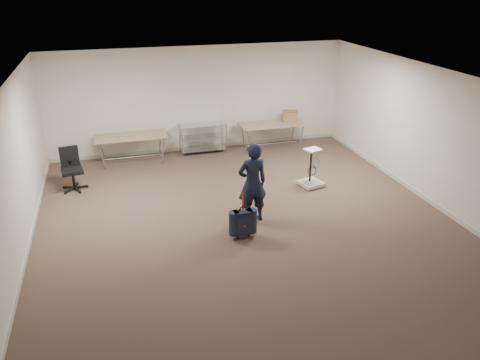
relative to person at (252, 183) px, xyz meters
name	(u,v)px	position (x,y,z in m)	size (l,w,h in m)	color
ground	(248,224)	(-0.13, -0.14, -0.81)	(9.00, 9.00, 0.00)	#46342A
room_shell	(230,193)	(-0.13, 1.24, -0.76)	(8.00, 9.00, 9.00)	silver
folding_table_left	(131,138)	(-2.03, 3.81, -0.13)	(1.80, 0.75, 0.73)	#8E7257
folding_table_right	(272,125)	(1.77, 3.81, -0.13)	(1.80, 0.75, 0.73)	#8E7257
wire_shelf	(203,137)	(-0.13, 4.06, -0.37)	(1.22, 0.47, 0.80)	silver
person	(252,183)	(0.00, 0.00, 0.00)	(0.59, 0.39, 1.61)	black
suitcase	(243,222)	(-0.36, -0.59, -0.49)	(0.34, 0.20, 0.92)	black
office_chair	(73,177)	(-3.44, 2.52, -0.51)	(0.59, 0.59, 0.97)	black
equipment_cart	(311,176)	(1.80, 1.20, -0.57)	(0.59, 0.59, 0.90)	beige
cardboard_box	(290,116)	(2.31, 3.88, 0.07)	(0.39, 0.30, 0.30)	#9A6847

